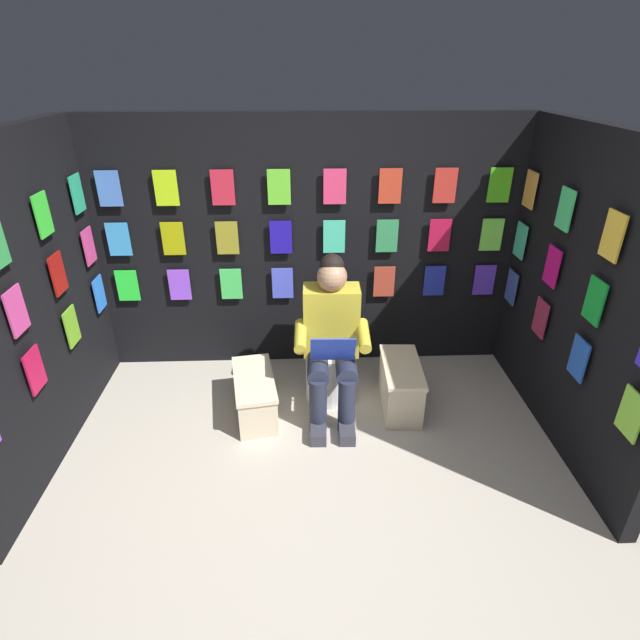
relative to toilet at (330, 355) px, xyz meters
The scene contains 8 objects.
ground_plane 1.55m from the toilet, 84.01° to the left, with size 30.00×30.00×0.00m, color #B2A899.
display_wall_back 0.89m from the toilet, 73.34° to the right, with size 3.42×0.14×2.04m.
display_wall_left 1.77m from the toilet, 161.64° to the left, with size 0.14×1.99×2.04m.
display_wall_right 2.06m from the toilet, 15.41° to the left, with size 0.14×1.99×2.04m.
toilet is the anchor object (origin of this frame).
person_reading 0.35m from the toilet, 88.75° to the left, with size 0.53×0.69×1.19m.
comic_longbox_near 0.59m from the toilet, 155.24° to the left, with size 0.30×0.61×0.37m.
comic_longbox_far 0.66m from the toilet, 25.49° to the left, with size 0.38×0.67×0.32m.
Camera 1 is at (0.05, 1.81, 2.36)m, focal length 28.20 mm.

